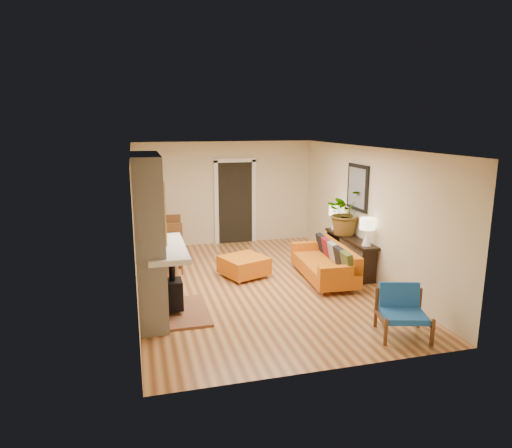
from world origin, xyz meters
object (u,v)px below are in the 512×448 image
(ottoman, at_px, (244,265))
(lamp_far, at_px, (336,214))
(blue_chair, at_px, (402,308))
(lamp_near, at_px, (367,228))
(console_table, at_px, (350,244))
(sofa, at_px, (327,263))
(houseplant, at_px, (346,212))
(dining_table, at_px, (168,234))

(ottoman, height_order, lamp_far, lamp_far)
(blue_chair, bearing_deg, lamp_near, 75.10)
(lamp_far, bearing_deg, lamp_near, -90.00)
(console_table, bearing_deg, blue_chair, -101.50)
(sofa, xyz_separation_m, houseplant, (0.66, 0.62, 0.89))
(dining_table, bearing_deg, blue_chair, -55.24)
(blue_chair, height_order, houseplant, houseplant)
(ottoman, relative_size, blue_chair, 1.22)
(blue_chair, height_order, console_table, same)
(houseplant, bearing_deg, blue_chair, -100.45)
(console_table, distance_m, houseplant, 0.68)
(lamp_near, bearing_deg, console_table, 90.00)
(lamp_far, bearing_deg, houseplant, -91.09)
(console_table, bearing_deg, lamp_near, -90.00)
(sofa, relative_size, dining_table, 1.04)
(dining_table, relative_size, lamp_near, 3.45)
(console_table, xyz_separation_m, lamp_far, (0.00, 0.77, 0.49))
(sofa, height_order, lamp_near, lamp_near)
(sofa, xyz_separation_m, dining_table, (-2.97, 1.90, 0.32))
(ottoman, xyz_separation_m, houseplant, (2.23, 0.05, 0.98))
(dining_table, xyz_separation_m, console_table, (3.64, -1.52, -0.08))
(sofa, xyz_separation_m, blue_chair, (0.09, -2.50, 0.06))
(sofa, relative_size, console_table, 1.05)
(ottoman, bearing_deg, houseplant, 1.17)
(sofa, relative_size, houseplant, 1.98)
(dining_table, distance_m, console_table, 3.95)
(sofa, distance_m, houseplant, 1.27)
(blue_chair, relative_size, lamp_near, 1.58)
(lamp_near, relative_size, houseplant, 0.55)
(dining_table, bearing_deg, ottoman, -43.42)
(sofa, height_order, houseplant, houseplant)
(lamp_near, bearing_deg, houseplant, 90.62)
(ottoman, distance_m, houseplant, 2.43)
(lamp_near, distance_m, houseplant, 0.93)
(ottoman, relative_size, console_table, 0.57)
(blue_chair, height_order, dining_table, dining_table)
(lamp_near, relative_size, lamp_far, 1.00)
(lamp_far, bearing_deg, sofa, -120.46)
(blue_chair, distance_m, lamp_far, 3.75)
(houseplant, bearing_deg, lamp_near, -89.38)
(sofa, distance_m, lamp_far, 1.51)
(ottoman, height_order, console_table, console_table)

